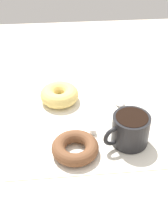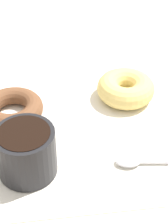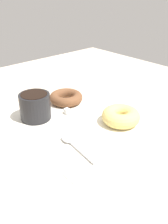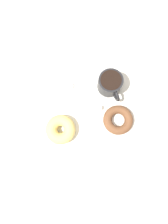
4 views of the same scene
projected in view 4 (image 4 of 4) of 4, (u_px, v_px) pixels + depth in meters
ground_plane at (79, 110)px, 77.60cm from camera, size 120.00×120.00×2.00cm
napkin at (84, 113)px, 76.20cm from camera, size 36.15×36.15×0.30cm
coffee_cup at (110, 84)px, 74.11cm from camera, size 10.63×8.23×7.09cm
donut_near_cup at (61, 129)px, 73.11cm from camera, size 10.04×10.04×3.83cm
donut_far at (118, 120)px, 74.14cm from camera, size 10.20×10.20×2.93cm
spoon at (64, 85)px, 77.42cm from camera, size 2.99×12.53×0.90cm
sugar_cube at (100, 108)px, 75.68cm from camera, size 1.40×1.40×1.40cm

